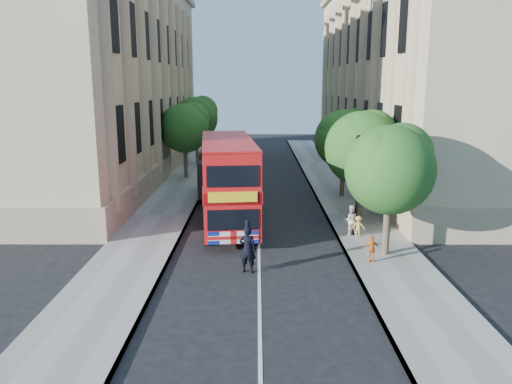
{
  "coord_description": "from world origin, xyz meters",
  "views": [
    {
      "loc": [
        -0.1,
        -18.8,
        7.76
      ],
      "look_at": [
        -0.14,
        6.32,
        2.3
      ],
      "focal_mm": 35.0,
      "sensor_mm": 36.0,
      "label": 1
    }
  ],
  "objects_px": {
    "lamp_post": "(357,189)",
    "woman_pedestrian": "(350,220)",
    "box_van": "(217,174)",
    "police_constable": "(248,249)",
    "double_decker_bus": "(228,179)"
  },
  "relations": [
    {
      "from": "police_constable",
      "to": "double_decker_bus",
      "type": "bearing_deg",
      "value": -65.12
    },
    {
      "from": "lamp_post",
      "to": "police_constable",
      "type": "height_order",
      "value": "lamp_post"
    },
    {
      "from": "lamp_post",
      "to": "double_decker_bus",
      "type": "relative_size",
      "value": 0.5
    },
    {
      "from": "lamp_post",
      "to": "woman_pedestrian",
      "type": "bearing_deg",
      "value": -167.11
    },
    {
      "from": "double_decker_bus",
      "to": "box_van",
      "type": "bearing_deg",
      "value": 93.39
    },
    {
      "from": "police_constable",
      "to": "lamp_post",
      "type": "bearing_deg",
      "value": -122.31
    },
    {
      "from": "lamp_post",
      "to": "woman_pedestrian",
      "type": "xyz_separation_m",
      "value": [
        -0.28,
        -0.06,
        -1.6
      ]
    },
    {
      "from": "double_decker_bus",
      "to": "box_van",
      "type": "relative_size",
      "value": 1.83
    },
    {
      "from": "double_decker_bus",
      "to": "police_constable",
      "type": "relative_size",
      "value": 5.18
    },
    {
      "from": "double_decker_bus",
      "to": "woman_pedestrian",
      "type": "distance_m",
      "value": 7.07
    },
    {
      "from": "lamp_post",
      "to": "box_van",
      "type": "distance_m",
      "value": 12.43
    },
    {
      "from": "lamp_post",
      "to": "box_van",
      "type": "relative_size",
      "value": 0.91
    },
    {
      "from": "lamp_post",
      "to": "double_decker_bus",
      "type": "xyz_separation_m",
      "value": [
        -6.71,
        2.32,
        0.09
      ]
    },
    {
      "from": "box_van",
      "to": "woman_pedestrian",
      "type": "relative_size",
      "value": 3.61
    },
    {
      "from": "lamp_post",
      "to": "box_van",
      "type": "xyz_separation_m",
      "value": [
        -7.9,
        9.56,
        -0.94
      ]
    }
  ]
}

